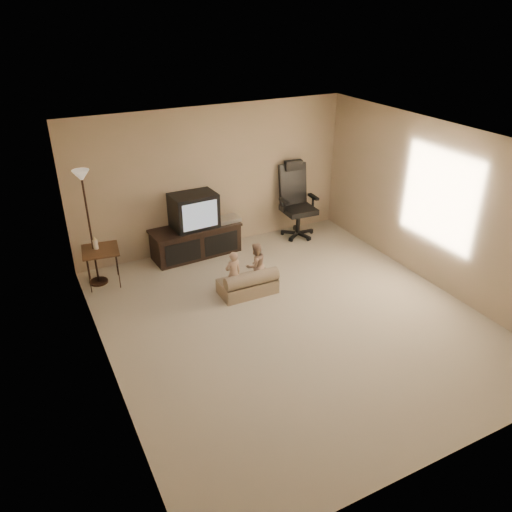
{
  "coord_description": "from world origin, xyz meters",
  "views": [
    {
      "loc": [
        -3.1,
        -4.99,
        4.01
      ],
      "look_at": [
        -0.26,
        0.6,
        0.79
      ],
      "focal_mm": 35.0,
      "sensor_mm": 36.0,
      "label": 1
    }
  ],
  "objects_px": {
    "toddler_left": "(233,274)",
    "toddler_right": "(256,265)",
    "tv_stand": "(196,230)",
    "child_sofa": "(249,284)",
    "side_table": "(100,251)",
    "floor_lamp": "(86,203)",
    "office_chair": "(296,210)"
  },
  "relations": [
    {
      "from": "toddler_left",
      "to": "toddler_right",
      "type": "distance_m",
      "value": 0.43
    },
    {
      "from": "toddler_right",
      "to": "child_sofa",
      "type": "bearing_deg",
      "value": 30.87
    },
    {
      "from": "floor_lamp",
      "to": "toddler_left",
      "type": "bearing_deg",
      "value": -36.69
    },
    {
      "from": "tv_stand",
      "to": "floor_lamp",
      "type": "xyz_separation_m",
      "value": [
        -1.75,
        -0.22,
        0.88
      ]
    },
    {
      "from": "side_table",
      "to": "floor_lamp",
      "type": "xyz_separation_m",
      "value": [
        -0.08,
        0.07,
        0.77
      ]
    },
    {
      "from": "office_chair",
      "to": "child_sofa",
      "type": "bearing_deg",
      "value": -135.55
    },
    {
      "from": "office_chair",
      "to": "toddler_left",
      "type": "distance_m",
      "value": 2.48
    },
    {
      "from": "floor_lamp",
      "to": "toddler_right",
      "type": "distance_m",
      "value": 2.69
    },
    {
      "from": "child_sofa",
      "to": "toddler_left",
      "type": "height_order",
      "value": "toddler_left"
    },
    {
      "from": "child_sofa",
      "to": "toddler_left",
      "type": "xyz_separation_m",
      "value": [
        -0.22,
        0.08,
        0.19
      ]
    },
    {
      "from": "side_table",
      "to": "floor_lamp",
      "type": "relative_size",
      "value": 0.44
    },
    {
      "from": "side_table",
      "to": "child_sofa",
      "type": "height_order",
      "value": "side_table"
    },
    {
      "from": "tv_stand",
      "to": "office_chair",
      "type": "distance_m",
      "value": 2.0
    },
    {
      "from": "tv_stand",
      "to": "floor_lamp",
      "type": "relative_size",
      "value": 0.87
    },
    {
      "from": "office_chair",
      "to": "floor_lamp",
      "type": "distance_m",
      "value": 3.85
    },
    {
      "from": "floor_lamp",
      "to": "toddler_right",
      "type": "relative_size",
      "value": 2.53
    },
    {
      "from": "child_sofa",
      "to": "toddler_left",
      "type": "distance_m",
      "value": 0.3
    },
    {
      "from": "side_table",
      "to": "toddler_left",
      "type": "height_order",
      "value": "side_table"
    },
    {
      "from": "office_chair",
      "to": "floor_lamp",
      "type": "bearing_deg",
      "value": -174.39
    },
    {
      "from": "tv_stand",
      "to": "floor_lamp",
      "type": "bearing_deg",
      "value": -176.08
    },
    {
      "from": "side_table",
      "to": "toddler_right",
      "type": "bearing_deg",
      "value": -28.77
    },
    {
      "from": "side_table",
      "to": "child_sofa",
      "type": "xyz_separation_m",
      "value": [
        1.9,
        -1.32,
        -0.41
      ]
    },
    {
      "from": "tv_stand",
      "to": "toddler_right",
      "type": "distance_m",
      "value": 1.51
    },
    {
      "from": "toddler_left",
      "to": "side_table",
      "type": "bearing_deg",
      "value": -41.53
    },
    {
      "from": "side_table",
      "to": "tv_stand",
      "type": "bearing_deg",
      "value": 9.68
    },
    {
      "from": "tv_stand",
      "to": "child_sofa",
      "type": "bearing_deg",
      "value": -85.0
    },
    {
      "from": "office_chair",
      "to": "toddler_right",
      "type": "distance_m",
      "value": 2.09
    },
    {
      "from": "office_chair",
      "to": "side_table",
      "type": "xyz_separation_m",
      "value": [
        -3.67,
        -0.23,
        0.08
      ]
    },
    {
      "from": "toddler_left",
      "to": "toddler_right",
      "type": "xyz_separation_m",
      "value": [
        0.42,
        0.09,
        0.0
      ]
    },
    {
      "from": "side_table",
      "to": "toddler_right",
      "type": "distance_m",
      "value": 2.41
    },
    {
      "from": "office_chair",
      "to": "toddler_right",
      "type": "height_order",
      "value": "office_chair"
    },
    {
      "from": "child_sofa",
      "to": "toddler_right",
      "type": "bearing_deg",
      "value": 40.27
    }
  ]
}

